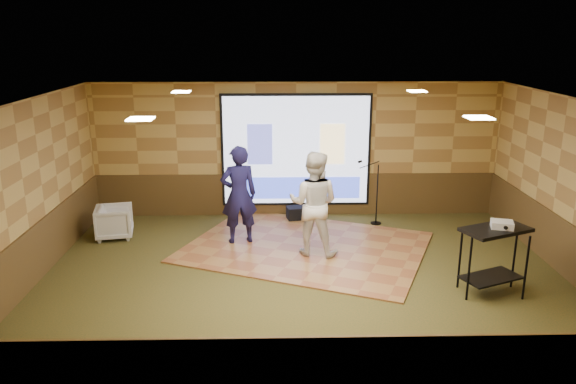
{
  "coord_description": "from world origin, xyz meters",
  "views": [
    {
      "loc": [
        -0.47,
        -8.75,
        4.07
      ],
      "look_at": [
        -0.24,
        0.83,
        1.3
      ],
      "focal_mm": 35.0,
      "sensor_mm": 36.0,
      "label": 1
    }
  ],
  "objects_px": {
    "player_left": "(239,195)",
    "banquet_chair": "(114,222)",
    "projector": "(502,224)",
    "player_right": "(314,204)",
    "mic_stand": "(374,202)",
    "duffel_bag": "(298,213)",
    "av_table": "(494,246)",
    "dance_floor": "(306,247)",
    "projector_screen": "(296,152)"
  },
  "relations": [
    {
      "from": "banquet_chair",
      "to": "duffel_bag",
      "type": "bearing_deg",
      "value": -86.1
    },
    {
      "from": "player_left",
      "to": "mic_stand",
      "type": "distance_m",
      "value": 3.09
    },
    {
      "from": "dance_floor",
      "to": "player_left",
      "type": "bearing_deg",
      "value": 167.83
    },
    {
      "from": "dance_floor",
      "to": "banquet_chair",
      "type": "relative_size",
      "value": 6.08
    },
    {
      "from": "player_right",
      "to": "av_table",
      "type": "xyz_separation_m",
      "value": [
        2.73,
        -1.68,
        -0.2
      ]
    },
    {
      "from": "player_left",
      "to": "player_right",
      "type": "xyz_separation_m",
      "value": [
        1.41,
        -0.63,
        0.01
      ]
    },
    {
      "from": "dance_floor",
      "to": "player_right",
      "type": "bearing_deg",
      "value": -72.08
    },
    {
      "from": "dance_floor",
      "to": "mic_stand",
      "type": "distance_m",
      "value": 2.13
    },
    {
      "from": "player_right",
      "to": "banquet_chair",
      "type": "xyz_separation_m",
      "value": [
        -3.97,
        1.02,
        -0.68
      ]
    },
    {
      "from": "projector_screen",
      "to": "projector",
      "type": "bearing_deg",
      "value": -52.94
    },
    {
      "from": "duffel_bag",
      "to": "dance_floor",
      "type": "bearing_deg",
      "value": -87.14
    },
    {
      "from": "projector_screen",
      "to": "player_left",
      "type": "distance_m",
      "value": 2.15
    },
    {
      "from": "projector_screen",
      "to": "dance_floor",
      "type": "height_order",
      "value": "projector_screen"
    },
    {
      "from": "player_right",
      "to": "av_table",
      "type": "relative_size",
      "value": 1.76
    },
    {
      "from": "av_table",
      "to": "mic_stand",
      "type": "xyz_separation_m",
      "value": [
        -1.29,
        3.41,
        -0.32
      ]
    },
    {
      "from": "projector_screen",
      "to": "av_table",
      "type": "height_order",
      "value": "projector_screen"
    },
    {
      "from": "mic_stand",
      "to": "banquet_chair",
      "type": "distance_m",
      "value": 5.45
    },
    {
      "from": "dance_floor",
      "to": "projector",
      "type": "bearing_deg",
      "value": -34.65
    },
    {
      "from": "dance_floor",
      "to": "duffel_bag",
      "type": "distance_m",
      "value": 1.67
    },
    {
      "from": "banquet_chair",
      "to": "mic_stand",
      "type": "bearing_deg",
      "value": -93.48
    },
    {
      "from": "av_table",
      "to": "duffel_bag",
      "type": "xyz_separation_m",
      "value": [
        -2.93,
        3.7,
        -0.66
      ]
    },
    {
      "from": "projector",
      "to": "player_left",
      "type": "bearing_deg",
      "value": 167.29
    },
    {
      "from": "av_table",
      "to": "player_right",
      "type": "bearing_deg",
      "value": 148.43
    },
    {
      "from": "player_right",
      "to": "dance_floor",
      "type": "bearing_deg",
      "value": -56.04
    },
    {
      "from": "player_left",
      "to": "banquet_chair",
      "type": "distance_m",
      "value": 2.67
    },
    {
      "from": "projector_screen",
      "to": "player_right",
      "type": "relative_size",
      "value": 1.7
    },
    {
      "from": "duffel_bag",
      "to": "av_table",
      "type": "bearing_deg",
      "value": -51.62
    },
    {
      "from": "player_left",
      "to": "duffel_bag",
      "type": "bearing_deg",
      "value": -145.09
    },
    {
      "from": "projector_screen",
      "to": "banquet_chair",
      "type": "distance_m",
      "value": 4.13
    },
    {
      "from": "projector_screen",
      "to": "av_table",
      "type": "xyz_separation_m",
      "value": [
        2.96,
        -4.05,
        -0.67
      ]
    },
    {
      "from": "dance_floor",
      "to": "av_table",
      "type": "bearing_deg",
      "value": -35.54
    },
    {
      "from": "projector",
      "to": "banquet_chair",
      "type": "height_order",
      "value": "projector"
    },
    {
      "from": "player_right",
      "to": "player_left",
      "type": "bearing_deg",
      "value": -8.16
    },
    {
      "from": "projector",
      "to": "player_right",
      "type": "bearing_deg",
      "value": 165.22
    },
    {
      "from": "projector",
      "to": "banquet_chair",
      "type": "distance_m",
      "value": 7.35
    },
    {
      "from": "banquet_chair",
      "to": "projector",
      "type": "bearing_deg",
      "value": -122.6
    },
    {
      "from": "projector",
      "to": "banquet_chair",
      "type": "relative_size",
      "value": 0.45
    },
    {
      "from": "player_right",
      "to": "projector",
      "type": "distance_m",
      "value": 3.28
    },
    {
      "from": "player_left",
      "to": "duffel_bag",
      "type": "height_order",
      "value": "player_left"
    },
    {
      "from": "av_table",
      "to": "banquet_chair",
      "type": "height_order",
      "value": "av_table"
    },
    {
      "from": "dance_floor",
      "to": "banquet_chair",
      "type": "height_order",
      "value": "banquet_chair"
    },
    {
      "from": "dance_floor",
      "to": "banquet_chair",
      "type": "xyz_separation_m",
      "value": [
        -3.85,
        0.66,
        0.31
      ]
    },
    {
      "from": "player_right",
      "to": "av_table",
      "type": "distance_m",
      "value": 3.21
    },
    {
      "from": "dance_floor",
      "to": "player_left",
      "type": "xyz_separation_m",
      "value": [
        -1.3,
        0.28,
        0.98
      ]
    },
    {
      "from": "projector_screen",
      "to": "duffel_bag",
      "type": "height_order",
      "value": "projector_screen"
    },
    {
      "from": "dance_floor",
      "to": "player_left",
      "type": "height_order",
      "value": "player_left"
    },
    {
      "from": "mic_stand",
      "to": "duffel_bag",
      "type": "xyz_separation_m",
      "value": [
        -1.63,
        0.29,
        -0.34
      ]
    },
    {
      "from": "projector",
      "to": "dance_floor",
      "type": "bearing_deg",
      "value": 161.25
    },
    {
      "from": "duffel_bag",
      "to": "player_left",
      "type": "bearing_deg",
      "value": -131.19
    },
    {
      "from": "mic_stand",
      "to": "av_table",
      "type": "bearing_deg",
      "value": -70.42
    }
  ]
}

